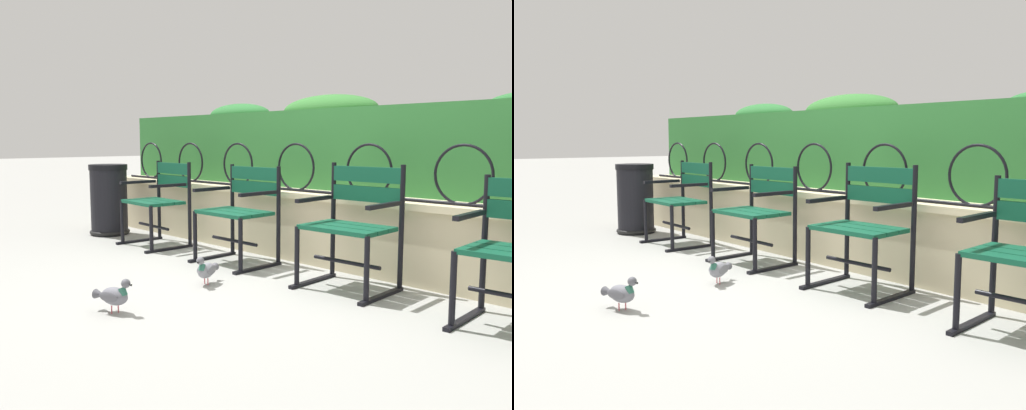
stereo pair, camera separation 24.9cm
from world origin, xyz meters
The scene contains 10 objects.
ground_plane centered at (0.00, 0.00, 0.00)m, with size 60.00×60.00×0.00m, color #9E9E99.
stone_wall centered at (0.00, 0.82, 0.30)m, with size 6.22×0.41×0.60m.
iron_arch_fence centered at (-0.15, 0.74, 0.79)m, with size 5.70×0.02×0.42m.
hedge_row centered at (-0.01, 1.22, 1.00)m, with size 6.09×0.46×0.86m.
park_chair_leftmost centered at (-1.56, 0.26, 0.46)m, with size 0.64×0.55×0.83m.
park_chair_centre_left centered at (-0.41, 0.31, 0.46)m, with size 0.62×0.52×0.83m.
park_chair_centre_right centered at (0.73, 0.33, 0.47)m, with size 0.63×0.54×0.88m.
pigeon_near_chairs centered at (0.07, -1.18, 0.11)m, with size 0.29×0.15×0.22m.
pigeon_far_side centered at (-0.06, -0.36, 0.11)m, with size 0.18×0.28×0.22m.
trash_bin centered at (-2.48, 0.22, 0.37)m, with size 0.44×0.44×0.78m.
Camera 2 is at (3.11, -2.59, 1.04)m, focal length 37.91 mm.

